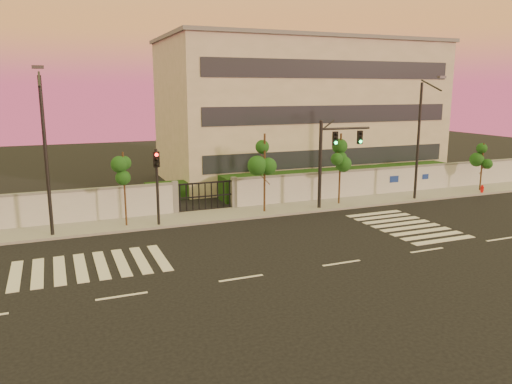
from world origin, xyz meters
TOP-DOWN VIEW (x-y plane):
  - ground at (0.00, 0.00)m, footprint 120.00×120.00m
  - sidewalk at (0.00, 10.50)m, footprint 60.00×3.00m
  - perimeter_wall at (0.10, 12.00)m, footprint 60.00×0.36m
  - hedge_row at (1.17, 14.74)m, footprint 41.00×4.25m
  - institutional_building at (9.00, 21.99)m, footprint 24.40×12.40m
  - road_markings at (-1.58, 3.76)m, footprint 57.00×7.62m
  - street_tree_c at (-8.37, 10.06)m, footprint 1.33×1.06m
  - street_tree_d at (0.46, 10.15)m, footprint 1.58×1.26m
  - street_tree_e at (6.18, 10.29)m, footprint 1.57×1.25m
  - street_tree_f at (18.93, 10.06)m, footprint 1.45×1.15m
  - traffic_signal_main at (5.00, 9.66)m, footprint 3.78×0.43m
  - traffic_signal_secondary at (-6.61, 9.48)m, footprint 0.36×0.35m
  - streetlight_west at (-12.42, 9.42)m, footprint 0.54×2.18m
  - streetlight_east at (12.12, 9.37)m, footprint 0.53×2.12m
  - fire_hydrant at (18.37, 9.31)m, footprint 0.29×0.27m

SIDE VIEW (x-z plane):
  - ground at x=0.00m, z-range 0.00..0.00m
  - road_markings at x=-1.58m, z-range 0.00..0.02m
  - sidewalk at x=0.00m, z-range 0.00..0.15m
  - fire_hydrant at x=18.37m, z-range 0.00..0.73m
  - hedge_row at x=1.17m, z-range -0.08..1.72m
  - perimeter_wall at x=0.10m, z-range -0.03..2.17m
  - street_tree_f at x=18.93m, z-range 0.91..4.77m
  - traffic_signal_secondary at x=-6.61m, z-range 0.62..5.26m
  - street_tree_c at x=-8.37m, z-range 1.05..5.51m
  - street_tree_e at x=6.18m, z-range 1.18..6.20m
  - traffic_signal_main at x=5.00m, z-range 0.79..6.76m
  - street_tree_d at x=0.46m, z-range 1.23..6.43m
  - streetlight_east at x=12.12m, z-range 0.36..9.18m
  - streetlight_west at x=-12.42m, z-range 0.37..9.44m
  - institutional_building at x=9.00m, z-range 0.03..12.28m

